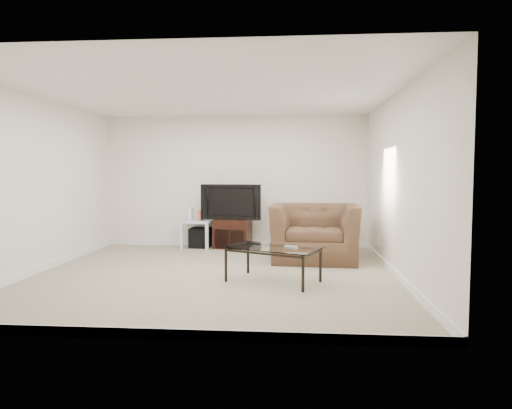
# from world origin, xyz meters

# --- Properties ---
(floor) EXTENTS (5.00, 5.00, 0.00)m
(floor) POSITION_xyz_m (0.00, 0.00, 0.00)
(floor) COLOR tan
(floor) RESTS_ON ground
(ceiling) EXTENTS (5.00, 5.00, 0.00)m
(ceiling) POSITION_xyz_m (0.00, 0.00, 2.50)
(ceiling) COLOR white
(ceiling) RESTS_ON ground
(wall_back) EXTENTS (5.00, 0.02, 2.50)m
(wall_back) POSITION_xyz_m (0.00, 2.50, 1.25)
(wall_back) COLOR silver
(wall_back) RESTS_ON ground
(wall_left) EXTENTS (0.02, 5.00, 2.50)m
(wall_left) POSITION_xyz_m (-2.50, 0.00, 1.25)
(wall_left) COLOR silver
(wall_left) RESTS_ON ground
(wall_right) EXTENTS (0.02, 5.00, 2.50)m
(wall_right) POSITION_xyz_m (2.50, 0.00, 1.25)
(wall_right) COLOR silver
(wall_right) RESTS_ON ground
(plate_back) EXTENTS (0.12, 0.02, 0.12)m
(plate_back) POSITION_xyz_m (-1.40, 2.49, 1.25)
(plate_back) COLOR white
(plate_back) RESTS_ON wall_back
(plate_right_switch) EXTENTS (0.02, 0.09, 0.13)m
(plate_right_switch) POSITION_xyz_m (2.49, 1.60, 1.25)
(plate_right_switch) COLOR white
(plate_right_switch) RESTS_ON wall_right
(plate_right_outlet) EXTENTS (0.02, 0.08, 0.12)m
(plate_right_outlet) POSITION_xyz_m (2.49, 1.30, 0.30)
(plate_right_outlet) COLOR white
(plate_right_outlet) RESTS_ON wall_right
(tv_stand) EXTENTS (0.71, 0.54, 0.55)m
(tv_stand) POSITION_xyz_m (-0.03, 2.28, 0.27)
(tv_stand) COLOR black
(tv_stand) RESTS_ON floor
(dvd_player) EXTENTS (0.42, 0.32, 0.05)m
(dvd_player) POSITION_xyz_m (-0.03, 2.24, 0.46)
(dvd_player) COLOR black
(dvd_player) RESTS_ON tv_stand
(television) EXTENTS (1.07, 0.33, 0.66)m
(television) POSITION_xyz_m (-0.03, 2.25, 0.88)
(television) COLOR black
(television) RESTS_ON tv_stand
(side_table) EXTENTS (0.59, 0.59, 0.52)m
(side_table) POSITION_xyz_m (-0.69, 2.28, 0.26)
(side_table) COLOR #CFE7FA
(side_table) RESTS_ON floor
(subwoofer) EXTENTS (0.39, 0.39, 0.37)m
(subwoofer) POSITION_xyz_m (-0.65, 2.30, 0.18)
(subwoofer) COLOR black
(subwoofer) RESTS_ON floor
(game_console) EXTENTS (0.07, 0.18, 0.24)m
(game_console) POSITION_xyz_m (-0.82, 2.27, 0.64)
(game_console) COLOR white
(game_console) RESTS_ON side_table
(game_case) EXTENTS (0.09, 0.16, 0.21)m
(game_case) POSITION_xyz_m (-0.63, 2.25, 0.62)
(game_case) COLOR #CC4C4C
(game_case) RESTS_ON side_table
(recliner) EXTENTS (1.45, 0.99, 1.22)m
(recliner) POSITION_xyz_m (1.46, 1.20, 0.61)
(recliner) COLOR #4E341B
(recliner) RESTS_ON floor
(coffee_table) EXTENTS (1.33, 1.08, 0.46)m
(coffee_table) POSITION_xyz_m (0.84, -0.35, 0.23)
(coffee_table) COLOR black
(coffee_table) RESTS_ON floor
(remote) EXTENTS (0.18, 0.15, 0.02)m
(remote) POSITION_xyz_m (1.08, -0.36, 0.47)
(remote) COLOR #B2B2B7
(remote) RESTS_ON coffee_table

